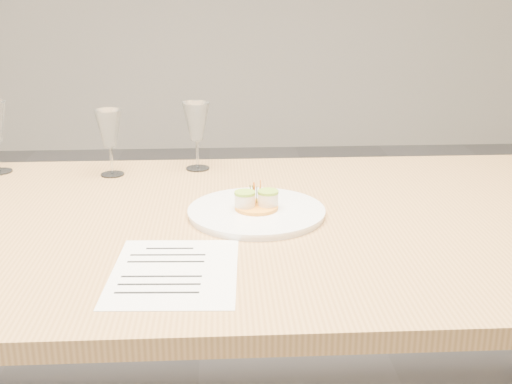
{
  "coord_description": "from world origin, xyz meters",
  "views": [
    {
      "loc": [
        0.09,
        -1.36,
        1.27
      ],
      "look_at": [
        0.17,
        0.04,
        0.8
      ],
      "focal_mm": 45.0,
      "sensor_mm": 36.0,
      "label": 1
    }
  ],
  "objects": [
    {
      "name": "recipe_sheet",
      "position": [
        -0.0,
        -0.27,
        0.75
      ],
      "size": [
        0.25,
        0.31,
        0.0
      ],
      "rotation": [
        0.0,
        0.0,
        -0.05
      ],
      "color": "white",
      "rests_on": "dining_table"
    },
    {
      "name": "dinner_plate",
      "position": [
        0.17,
        0.02,
        0.76
      ],
      "size": [
        0.32,
        0.32,
        0.08
      ],
      "rotation": [
        0.0,
        0.0,
        -0.38
      ],
      "color": "white",
      "rests_on": "dining_table"
    },
    {
      "name": "wine_glass_2",
      "position": [
        -0.21,
        0.35,
        0.88
      ],
      "size": [
        0.07,
        0.07,
        0.18
      ],
      "color": "white",
      "rests_on": "dining_table"
    },
    {
      "name": "wine_glass_3",
      "position": [
        0.02,
        0.4,
        0.88
      ],
      "size": [
        0.08,
        0.08,
        0.19
      ],
      "color": "white",
      "rests_on": "dining_table"
    },
    {
      "name": "dining_table",
      "position": [
        0.0,
        0.0,
        0.68
      ],
      "size": [
        2.4,
        1.0,
        0.75
      ],
      "color": "tan",
      "rests_on": "ground"
    }
  ]
}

